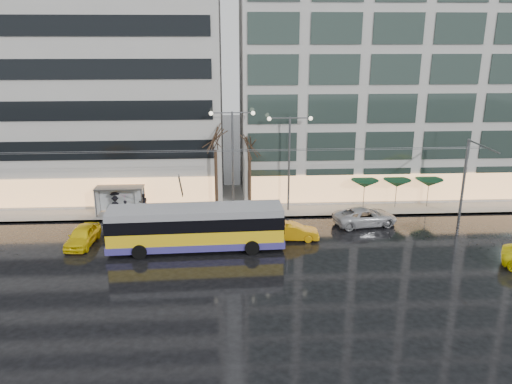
{
  "coord_description": "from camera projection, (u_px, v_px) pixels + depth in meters",
  "views": [
    {
      "loc": [
        1.66,
        -32.01,
        15.27
      ],
      "look_at": [
        3.73,
        5.0,
        3.7
      ],
      "focal_mm": 35.0,
      "sensor_mm": 36.0,
      "label": 1
    }
  ],
  "objects": [
    {
      "name": "taxi_b",
      "position": [
        293.0,
        232.0,
        39.04
      ],
      "size": [
        4.13,
        1.63,
        1.34
      ],
      "primitive_type": "imported",
      "rotation": [
        0.0,
        0.0,
        1.52
      ],
      "color": "orange",
      "rests_on": "ground"
    },
    {
      "name": "building_left",
      "position": [
        48.0,
        81.0,
        48.9
      ],
      "size": [
        34.0,
        14.0,
        22.0
      ],
      "primitive_type": "cube",
      "color": "#ACA9A4",
      "rests_on": "sidewalk"
    },
    {
      "name": "bus_shelter",
      "position": [
        116.0,
        194.0,
        44.12
      ],
      "size": [
        4.2,
        1.6,
        2.51
      ],
      "color": "#595B60",
      "rests_on": "sidewalk"
    },
    {
      "name": "parasol_b",
      "position": [
        397.0,
        183.0,
        45.63
      ],
      "size": [
        2.5,
        2.5,
        2.65
      ],
      "color": "#595B60",
      "rests_on": "sidewalk"
    },
    {
      "name": "sedan_silver",
      "position": [
        365.0,
        217.0,
        42.1
      ],
      "size": [
        5.71,
        3.32,
        1.49
      ],
      "primitive_type": "imported",
      "rotation": [
        0.0,
        0.0,
        1.73
      ],
      "color": "#AEADB2",
      "rests_on": "ground"
    },
    {
      "name": "pedestrian_b",
      "position": [
        143.0,
        202.0,
        45.06
      ],
      "size": [
        0.95,
        0.84,
        1.64
      ],
      "color": "black",
      "rests_on": "sidewalk"
    },
    {
      "name": "taxi_a",
      "position": [
        83.0,
        236.0,
        38.06
      ],
      "size": [
        2.13,
        4.51,
        1.49
      ],
      "primitive_type": "imported",
      "rotation": [
        0.0,
        0.0,
        -0.09
      ],
      "color": "yellow",
      "rests_on": "ground"
    },
    {
      "name": "street_lamp_near",
      "position": [
        233.0,
        148.0,
        43.58
      ],
      "size": [
        3.96,
        0.36,
        9.03
      ],
      "color": "#595B60",
      "rests_on": "sidewalk"
    },
    {
      "name": "parasol_a",
      "position": [
        365.0,
        184.0,
        45.47
      ],
      "size": [
        2.5,
        2.5,
        2.65
      ],
      "color": "#595B60",
      "rests_on": "sidewalk"
    },
    {
      "name": "catenary",
      "position": [
        221.0,
        176.0,
        41.32
      ],
      "size": [
        42.24,
        5.12,
        7.0
      ],
      "color": "#595B60",
      "rests_on": "ground"
    },
    {
      "name": "pedestrian_c",
      "position": [
        115.0,
        202.0,
        44.06
      ],
      "size": [
        1.13,
        0.85,
        2.11
      ],
      "color": "black",
      "rests_on": "sidewalk"
    },
    {
      "name": "building_right",
      "position": [
        399.0,
        64.0,
        50.32
      ],
      "size": [
        32.0,
        14.0,
        25.0
      ],
      "primitive_type": "cube",
      "color": "#ACA9A4",
      "rests_on": "sidewalk"
    },
    {
      "name": "tree_b",
      "position": [
        249.0,
        142.0,
        43.92
      ],
      "size": [
        3.2,
        3.2,
        7.7
      ],
      "color": "black",
      "rests_on": "sidewalk"
    },
    {
      "name": "parasol_c",
      "position": [
        429.0,
        183.0,
        45.79
      ],
      "size": [
        2.5,
        2.5,
        2.65
      ],
      "color": "#595B60",
      "rests_on": "sidewalk"
    },
    {
      "name": "kerb",
      "position": [
        234.0,
        218.0,
        43.68
      ],
      "size": [
        80.0,
        0.1,
        0.15
      ],
      "primitive_type": "cube",
      "color": "slate",
      "rests_on": "ground"
    },
    {
      "name": "tree_a",
      "position": [
        215.0,
        135.0,
        43.37
      ],
      "size": [
        3.2,
        3.2,
        8.4
      ],
      "color": "black",
      "rests_on": "sidewalk"
    },
    {
      "name": "pedestrian_a",
      "position": [
        125.0,
        202.0,
        43.06
      ],
      "size": [
        1.19,
        1.2,
        2.19
      ],
      "color": "black",
      "rests_on": "sidewalk"
    },
    {
      "name": "trolleybus",
      "position": [
        196.0,
        229.0,
        37.01
      ],
      "size": [
        13.01,
        5.18,
        5.99
      ],
      "color": "yellow",
      "rests_on": "ground"
    },
    {
      "name": "sidewalk",
      "position": [
        233.0,
        200.0,
        48.4
      ],
      "size": [
        80.0,
        10.0,
        0.15
      ],
      "primitive_type": "cube",
      "color": "gray",
      "rests_on": "ground"
    },
    {
      "name": "street_lamp_far",
      "position": [
        289.0,
        150.0,
        43.93
      ],
      "size": [
        3.96,
        0.36,
        8.53
      ],
      "color": "#595B60",
      "rests_on": "sidewalk"
    },
    {
      "name": "ground",
      "position": [
        207.0,
        264.0,
        34.97
      ],
      "size": [
        140.0,
        140.0,
        0.0
      ],
      "primitive_type": "plane",
      "color": "black",
      "rests_on": "ground"
    }
  ]
}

